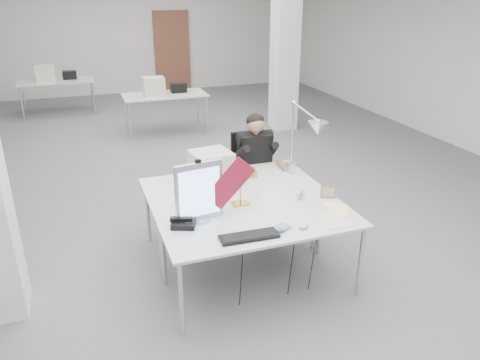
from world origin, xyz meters
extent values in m
cube|color=#575759|center=(0.00, 0.00, -0.01)|extent=(10.00, 14.00, 0.02)
cube|color=silver|center=(0.00, 7.01, 1.60)|extent=(10.00, 0.02, 3.20)
cube|color=white|center=(2.50, 2.50, 1.60)|extent=(0.45, 0.45, 3.20)
cube|color=brown|center=(1.20, 6.94, 1.05)|extent=(0.95, 0.08, 2.10)
cube|color=silver|center=(0.00, -2.50, 0.74)|extent=(1.80, 0.90, 0.02)
cube|color=silver|center=(0.00, -1.60, 0.74)|extent=(1.80, 0.90, 0.02)
cube|color=silver|center=(0.20, 3.00, 0.74)|extent=(1.60, 0.80, 0.02)
cube|color=silver|center=(-1.80, 5.20, 0.74)|extent=(1.60, 0.80, 0.02)
cube|color=#B0B0B5|center=(-0.51, -2.31, 1.03)|extent=(0.44, 0.11, 0.55)
cube|color=maroon|center=(-0.24, -2.34, 1.08)|extent=(0.46, 0.13, 0.51)
cube|color=black|center=(-0.21, -2.77, 0.77)|extent=(0.51, 0.19, 0.02)
imported|color=#A2A2A6|center=(0.07, -2.78, 0.77)|extent=(0.33, 0.28, 0.02)
ellipsoid|color=silver|center=(0.29, -2.77, 0.77)|extent=(0.10, 0.07, 0.04)
cube|color=black|center=(-0.68, -2.38, 0.78)|extent=(0.26, 0.25, 0.05)
cube|color=#9C7743|center=(-0.63, -2.20, 0.81)|extent=(0.14, 0.08, 0.11)
cube|color=#9A6842|center=(0.81, -2.28, 0.82)|extent=(0.15, 0.10, 0.12)
cylinder|color=#B6B6BB|center=(0.54, -2.22, 0.81)|extent=(0.10, 0.06, 0.09)
cube|color=silver|center=(0.62, -2.72, 0.76)|extent=(0.23, 0.32, 0.01)
cube|color=#FAE695|center=(0.75, -2.57, 0.76)|extent=(0.28, 0.31, 0.01)
cube|color=silver|center=(0.77, -2.47, 0.76)|extent=(0.23, 0.23, 0.01)
cube|color=beige|center=(-0.19, -1.59, 0.94)|extent=(0.44, 0.42, 0.37)
camera|label=1|loc=(-1.43, -5.98, 2.72)|focal=35.00mm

